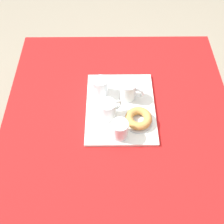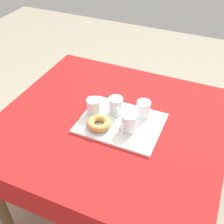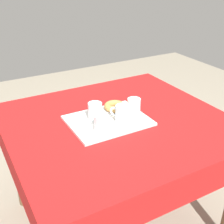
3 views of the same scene
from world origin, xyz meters
The scene contains 9 objects.
ground_plane centered at (0.00, 0.00, 0.00)m, with size 6.00×6.00×0.00m, color gray.
dining_table centered at (0.00, 0.00, 0.65)m, with size 1.18×1.09×0.76m.
serving_tray centered at (0.05, -0.01, 0.76)m, with size 0.42×0.33×0.01m, color white.
tea_mug_left centered at (0.11, -0.05, 0.81)m, with size 0.08×0.11×0.10m.
tea_mug_right centered at (0.00, 0.05, 0.81)m, with size 0.09×0.10×0.10m.
water_glass_near centered at (0.14, 0.09, 0.81)m, with size 0.07×0.07×0.09m.
water_glass_far centered at (-0.10, 0.00, 0.81)m, with size 0.07×0.07×0.09m.
donut_plate_left centered at (-0.03, -0.09, 0.77)m, with size 0.13×0.13×0.01m, color silver.
sugar_donut_left centered at (-0.03, -0.09, 0.80)m, with size 0.12×0.12×0.04m, color tan.
Camera 3 is at (0.71, 1.22, 1.53)m, focal length 47.15 mm.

